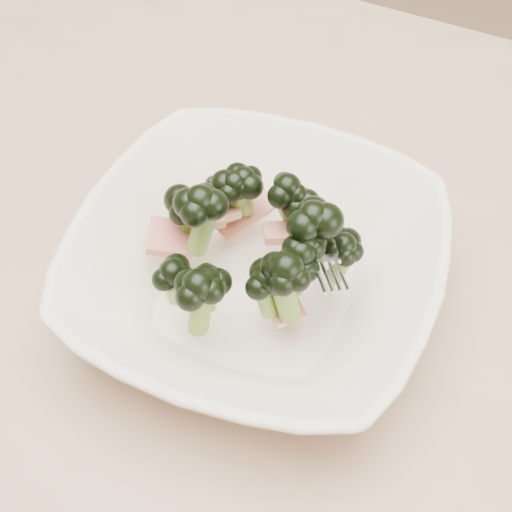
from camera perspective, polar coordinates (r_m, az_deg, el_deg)
name	(u,v)px	position (r m, az deg, el deg)	size (l,w,h in m)	color
ground	(205,503)	(1.30, -4.11, -19.09)	(4.00, 4.00, 0.00)	tan
dining_table	(168,281)	(0.72, -7.02, -1.99)	(1.20, 0.80, 0.75)	tan
broccoli_dish	(256,264)	(0.56, -0.01, -0.62)	(0.31, 0.31, 0.12)	beige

